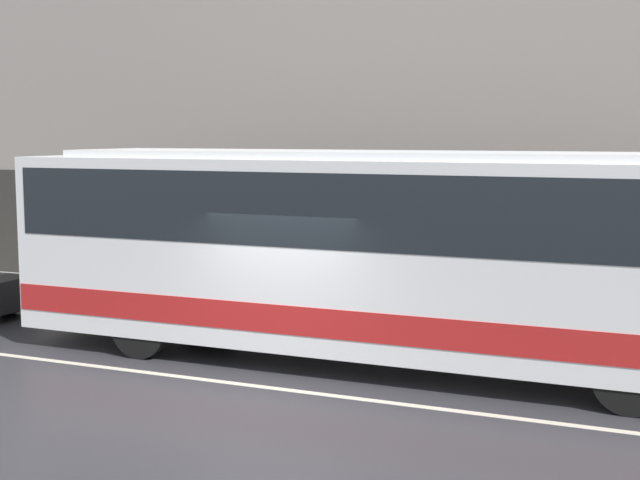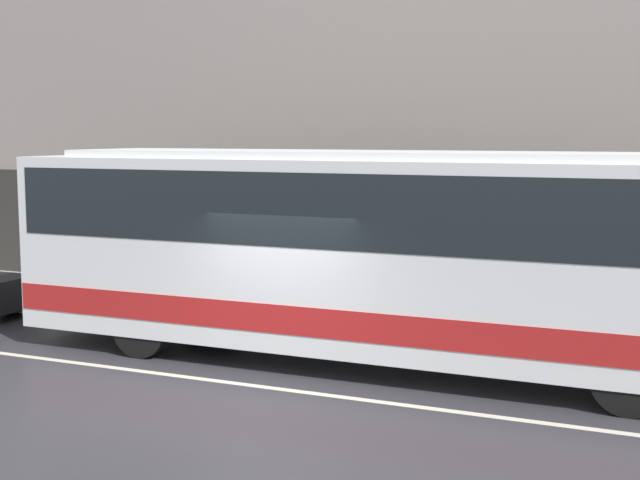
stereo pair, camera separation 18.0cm
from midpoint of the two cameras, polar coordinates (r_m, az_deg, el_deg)
ground_plane at (r=13.38m, az=-3.38°, el=-9.36°), size 60.00×60.00×0.00m
sidewalk at (r=18.05m, az=4.29°, el=-4.88°), size 60.00×2.50×0.14m
building_facade at (r=19.08m, az=5.87°, el=12.36°), size 60.00×0.35×11.56m
lane_stripe at (r=13.38m, az=-3.38°, el=-9.35°), size 54.00×0.14×0.01m
transit_bus at (r=14.36m, az=2.97°, el=-0.32°), size 11.76×2.60×3.45m
pedestrian_waiting at (r=17.17m, az=9.36°, el=-2.84°), size 0.36×0.36×1.58m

